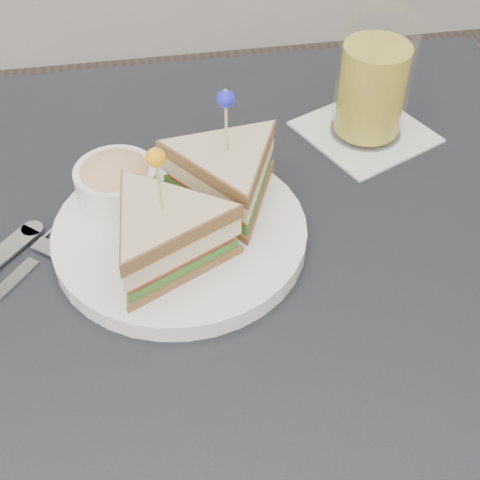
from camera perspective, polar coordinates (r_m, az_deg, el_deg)
name	(u,v)px	position (r m, az deg, el deg)	size (l,w,h in m)	color
table	(232,340)	(0.66, -0.72, -8.51)	(0.80, 0.80, 0.75)	black
plate_meal	(185,208)	(0.62, -4.72, 2.75)	(0.27, 0.26, 0.14)	white
cutlery_fork	(22,272)	(0.64, -18.14, -2.62)	(0.12, 0.15, 0.01)	silver
drink_set	(374,77)	(0.75, 11.33, 13.45)	(0.17, 0.17, 0.16)	white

